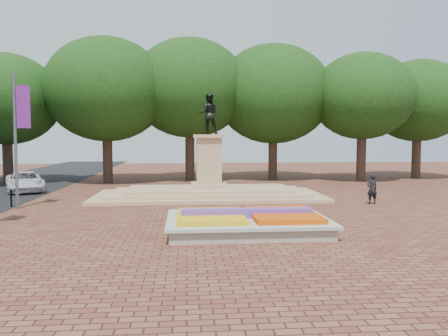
% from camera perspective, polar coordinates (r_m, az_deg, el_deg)
% --- Properties ---
extents(ground, '(90.00, 90.00, 0.00)m').
position_cam_1_polar(ground, '(19.35, -0.77, -7.07)').
color(ground, brown).
rests_on(ground, ground).
extents(flower_bed, '(6.30, 4.30, 0.91)m').
position_cam_1_polar(flower_bed, '(17.44, 3.11, -7.04)').
color(flower_bed, gray).
rests_on(flower_bed, ground).
extents(monument, '(14.00, 6.00, 6.40)m').
position_cam_1_polar(monument, '(27.13, -1.99, -2.00)').
color(monument, tan).
rests_on(monument, ground).
extents(tree_row_back, '(44.80, 8.80, 10.43)m').
position_cam_1_polar(tree_row_back, '(37.25, 0.82, 8.55)').
color(tree_row_back, '#37261E').
rests_on(tree_row_back, ground).
extents(van, '(4.05, 5.46, 1.38)m').
position_cam_1_polar(van, '(32.93, -24.57, -1.63)').
color(van, silver).
rests_on(van, ground).
extents(pedestrian, '(0.67, 0.48, 1.70)m').
position_cam_1_polar(pedestrian, '(25.78, 18.78, -2.59)').
color(pedestrian, black).
rests_on(pedestrian, ground).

